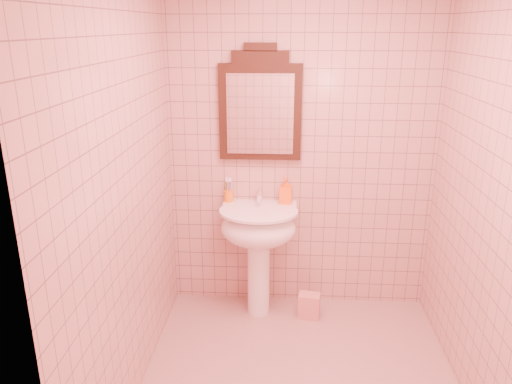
# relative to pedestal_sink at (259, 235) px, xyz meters

# --- Properties ---
(back_wall) EXTENTS (2.00, 0.02, 2.50)m
(back_wall) POSITION_rel_pedestal_sink_xyz_m (0.31, 0.23, 0.59)
(back_wall) COLOR tan
(back_wall) RESTS_ON floor
(pedestal_sink) EXTENTS (0.58, 0.58, 0.86)m
(pedestal_sink) POSITION_rel_pedestal_sink_xyz_m (0.00, 0.00, 0.00)
(pedestal_sink) COLOR white
(pedestal_sink) RESTS_ON floor
(faucet) EXTENTS (0.04, 0.16, 0.11)m
(faucet) POSITION_rel_pedestal_sink_xyz_m (0.00, 0.14, 0.26)
(faucet) COLOR white
(faucet) RESTS_ON pedestal_sink
(mirror) EXTENTS (0.60, 0.06, 0.84)m
(mirror) POSITION_rel_pedestal_sink_xyz_m (-0.00, 0.20, 0.92)
(mirror) COLOR black
(mirror) RESTS_ON back_wall
(toothbrush_cup) EXTENTS (0.07, 0.07, 0.16)m
(toothbrush_cup) POSITION_rel_pedestal_sink_xyz_m (-0.24, 0.17, 0.25)
(toothbrush_cup) COLOR orange
(toothbrush_cup) RESTS_ON pedestal_sink
(soap_dispenser) EXTENTS (0.10, 0.10, 0.20)m
(soap_dispenser) POSITION_rel_pedestal_sink_xyz_m (0.20, 0.16, 0.30)
(soap_dispenser) COLOR orange
(soap_dispenser) RESTS_ON pedestal_sink
(towel) EXTENTS (0.18, 0.13, 0.20)m
(towel) POSITION_rel_pedestal_sink_xyz_m (0.39, -0.05, -0.56)
(towel) COLOR tan
(towel) RESTS_ON floor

